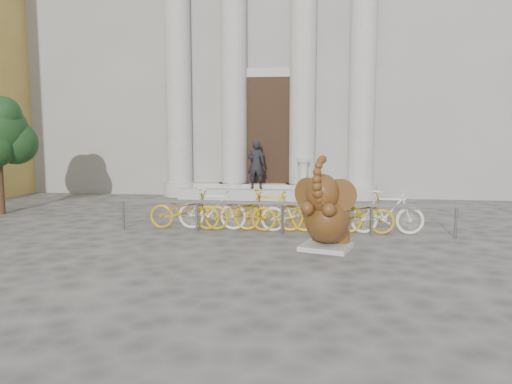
# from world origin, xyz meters

# --- Properties ---
(ground) EXTENTS (80.00, 80.00, 0.00)m
(ground) POSITION_xyz_m (0.00, 0.00, 0.00)
(ground) COLOR #474442
(ground) RESTS_ON ground
(classical_building) EXTENTS (22.00, 10.70, 12.00)m
(classical_building) POSITION_xyz_m (0.00, 14.93, 5.98)
(classical_building) COLOR gray
(classical_building) RESTS_ON ground
(entrance_steps) EXTENTS (6.00, 1.20, 0.36)m
(entrance_steps) POSITION_xyz_m (0.00, 9.40, 0.18)
(entrance_steps) COLOR #A8A59E
(entrance_steps) RESTS_ON ground
(elephant_statue) EXTENTS (1.23, 1.48, 1.87)m
(elephant_statue) POSITION_xyz_m (2.03, 2.12, 0.68)
(elephant_statue) COLOR #A8A59E
(elephant_statue) RESTS_ON ground
(bike_rack) EXTENTS (8.00, 0.53, 1.00)m
(bike_rack) POSITION_xyz_m (1.02, 3.80, 0.50)
(bike_rack) COLOR slate
(bike_rack) RESTS_ON ground
(pedestrian) EXTENTS (0.64, 0.44, 1.68)m
(pedestrian) POSITION_xyz_m (-0.34, 9.26, 1.20)
(pedestrian) COLOR black
(pedestrian) RESTS_ON entrance_steps
(balustrade_post) EXTENTS (0.43, 0.43, 1.05)m
(balustrade_post) POSITION_xyz_m (1.28, 9.10, 0.84)
(balustrade_post) COLOR #A8A59E
(balustrade_post) RESTS_ON entrance_steps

